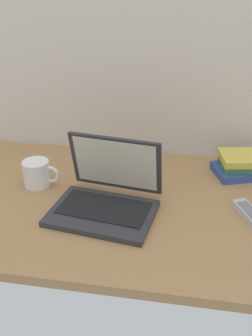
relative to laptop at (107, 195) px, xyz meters
name	(u,v)px	position (x,y,z in m)	size (l,w,h in m)	color
desk	(143,206)	(0.11, 0.05, -0.06)	(1.60, 0.76, 0.03)	#A87A4C
laptop	(107,195)	(0.00, 0.00, 0.00)	(0.34, 0.31, 0.21)	#2D2D33
coffee_mug	(37,173)	(-0.27, 0.10, 0.00)	(0.13, 0.09, 0.09)	white
remote_control_near	(251,215)	(0.44, 0.01, -0.03)	(0.11, 0.17, 0.02)	#B7B7B7
book_stack	(245,165)	(0.44, 0.30, -0.01)	(0.24, 0.20, 0.08)	#334C99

